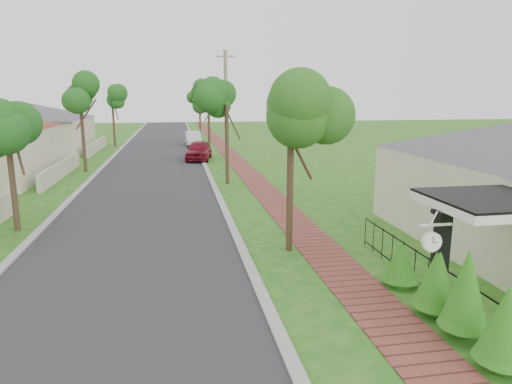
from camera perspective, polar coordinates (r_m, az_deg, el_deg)
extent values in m
plane|color=#1C6117|center=(11.43, -1.93, -14.36)|extent=(160.00, 160.00, 0.00)
cube|color=#28282B|center=(30.61, -12.85, 2.14)|extent=(7.00, 120.00, 0.02)
cube|color=#9E9E99|center=(30.64, -6.01, 2.39)|extent=(0.30, 120.00, 0.10)
cube|color=#9E9E99|center=(31.02, -19.59, 1.87)|extent=(0.30, 120.00, 0.10)
cube|color=brown|center=(30.92, -1.20, 2.54)|extent=(1.50, 120.00, 0.03)
cube|color=white|center=(11.93, 27.79, -1.28)|extent=(2.90, 2.60, 0.20)
cube|color=black|center=(11.91, 27.85, -0.67)|extent=(2.90, 2.60, 0.06)
cube|color=black|center=(11.56, 21.97, -8.17)|extent=(0.30, 0.30, 2.52)
cube|color=black|center=(11.99, 21.53, -13.30)|extent=(0.48, 0.48, 0.24)
cube|color=black|center=(11.23, 22.44, -2.40)|extent=(0.42, 0.42, 0.10)
cube|color=black|center=(12.64, 20.83, -7.86)|extent=(0.03, 8.00, 0.03)
cube|color=black|center=(12.92, 20.56, -11.21)|extent=(0.03, 8.00, 0.03)
cylinder|color=black|center=(10.80, 28.05, -14.56)|extent=(0.02, 0.02, 1.00)
cylinder|color=black|center=(11.27, 25.94, -13.22)|extent=(0.02, 0.02, 1.00)
cylinder|color=black|center=(11.76, 24.02, -11.98)|extent=(0.02, 0.02, 1.00)
cylinder|color=black|center=(12.27, 22.27, -10.83)|extent=(0.02, 0.02, 1.00)
cylinder|color=black|center=(12.79, 20.68, -9.76)|extent=(0.02, 0.02, 1.00)
cylinder|color=black|center=(13.33, 19.22, -8.78)|extent=(0.02, 0.02, 1.00)
cylinder|color=black|center=(13.88, 17.89, -7.86)|extent=(0.02, 0.02, 1.00)
cylinder|color=black|center=(14.43, 16.66, -7.01)|extent=(0.02, 0.02, 1.00)
cylinder|color=black|center=(15.00, 15.52, -6.22)|extent=(0.02, 0.02, 1.00)
cylinder|color=black|center=(15.57, 14.47, -5.48)|extent=(0.02, 0.02, 1.00)
cylinder|color=black|center=(16.15, 13.50, -4.80)|extent=(0.02, 0.02, 1.00)
cylinder|color=#382619|center=(26.46, -3.65, 5.89)|extent=(0.22, 0.22, 4.55)
sphere|color=#184813|center=(26.31, -3.72, 11.10)|extent=(1.70, 1.70, 1.70)
cylinder|color=#382619|center=(40.34, -5.90, 8.19)|extent=(0.22, 0.22, 4.90)
sphere|color=#184813|center=(40.25, -5.98, 11.87)|extent=(1.70, 1.70, 1.70)
cylinder|color=#382619|center=(54.31, -7.00, 8.76)|extent=(0.22, 0.22, 4.20)
sphere|color=#184813|center=(54.23, -7.06, 11.10)|extent=(1.70, 1.70, 1.70)
cylinder|color=#382619|center=(19.40, -28.15, 1.22)|extent=(0.22, 0.22, 3.85)
sphere|color=#184813|center=(19.17, -28.75, 7.20)|extent=(1.60, 1.60, 1.60)
cylinder|color=#382619|center=(32.82, -20.80, 6.63)|extent=(0.22, 0.22, 4.90)
sphere|color=#184813|center=(32.72, -21.15, 11.14)|extent=(1.70, 1.70, 1.70)
cylinder|color=#382619|center=(48.61, -17.36, 8.15)|extent=(0.22, 0.22, 4.55)
sphere|color=#184813|center=(48.53, -17.54, 10.98)|extent=(1.70, 1.70, 1.70)
sphere|color=#2A6313|center=(10.12, 28.41, -17.27)|extent=(0.82, 0.82, 0.82)
cone|color=#2A6313|center=(9.82, 28.81, -13.78)|extent=(0.93, 0.93, 1.36)
sphere|color=#2A6313|center=(10.93, 24.47, -14.30)|extent=(0.80, 0.80, 0.80)
cone|color=#2A6313|center=(10.62, 24.84, -10.47)|extent=(0.91, 0.91, 1.57)
sphere|color=#2A6313|center=(11.76, 21.47, -12.49)|extent=(0.83, 0.83, 0.83)
cone|color=#2A6313|center=(11.51, 21.72, -9.44)|extent=(0.94, 0.94, 1.34)
sphere|color=#2A6313|center=(13.15, 17.54, -10.02)|extent=(0.78, 0.78, 0.78)
cone|color=#2A6313|center=(12.98, 17.68, -8.00)|extent=(0.89, 0.89, 0.98)
cube|color=#BFB299|center=(31.33, -23.18, 2.62)|extent=(0.25, 10.00, 1.00)
cube|color=beige|center=(46.33, -27.20, 6.25)|extent=(11.00, 10.00, 3.00)
pyramid|color=#4C4C51|center=(46.21, -27.47, 9.08)|extent=(15.56, 15.56, 1.60)
cube|color=#BFB299|center=(44.96, -19.24, 5.48)|extent=(0.25, 10.00, 1.00)
imported|color=maroon|center=(36.86, -7.15, 5.18)|extent=(2.55, 4.75, 1.53)
imported|color=silver|center=(47.89, -7.85, 6.65)|extent=(1.59, 4.38, 1.44)
cylinder|color=#382619|center=(14.88, 4.26, 0.13)|extent=(0.22, 0.22, 4.05)
sphere|color=#316A1E|center=(14.59, 4.39, 8.38)|extent=(2.01, 2.01, 2.01)
cylinder|color=gray|center=(30.35, -3.76, 9.85)|extent=(0.24, 0.24, 7.92)
cube|color=gray|center=(30.43, -3.85, 16.56)|extent=(1.20, 0.08, 0.08)
cube|color=white|center=(10.71, 21.56, -3.83)|extent=(0.75, 0.05, 0.05)
cylinder|color=white|center=(10.72, 21.17, -4.74)|extent=(0.02, 0.02, 0.32)
cylinder|color=white|center=(10.78, 21.09, -5.84)|extent=(0.45, 0.10, 0.45)
cylinder|color=white|center=(10.74, 21.24, -5.93)|extent=(0.39, 0.01, 0.39)
cylinder|color=white|center=(10.83, 20.94, -5.76)|extent=(0.39, 0.01, 0.39)
cube|color=black|center=(10.71, 21.29, -5.58)|extent=(0.02, 0.01, 0.15)
cube|color=black|center=(10.75, 21.46, -5.92)|extent=(0.10, 0.01, 0.02)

